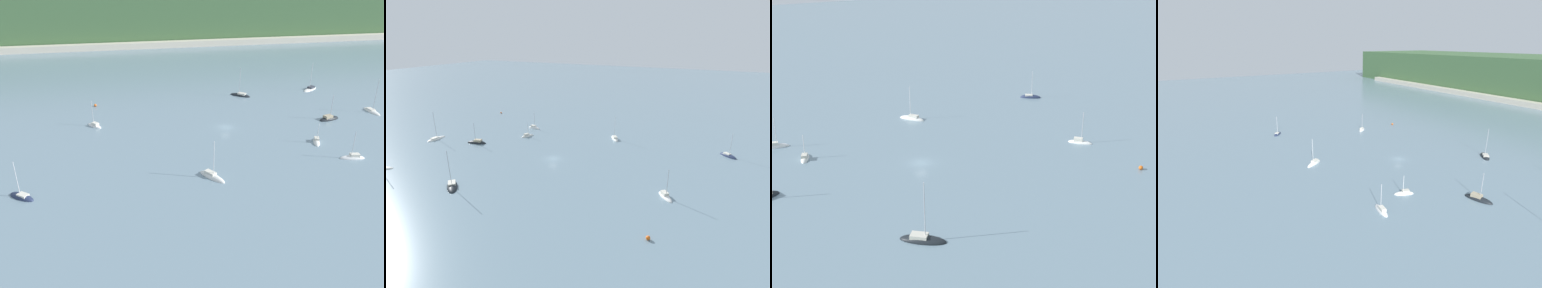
% 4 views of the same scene
% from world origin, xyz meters
% --- Properties ---
extents(ground_plane, '(600.00, 600.00, 0.00)m').
position_xyz_m(ground_plane, '(0.00, 0.00, 0.00)').
color(ground_plane, slate).
extents(sailboat_0, '(7.36, 6.99, 10.98)m').
position_xyz_m(sailboat_0, '(13.82, 27.66, 0.10)').
color(sailboat_0, black).
rests_on(sailboat_0, ground_plane).
extents(sailboat_1, '(6.19, 2.78, 7.75)m').
position_xyz_m(sailboat_1, '(24.02, -25.06, 0.12)').
color(sailboat_1, white).
rests_on(sailboat_1, ground_plane).
extents(sailboat_2, '(3.65, 5.57, 6.10)m').
position_xyz_m(sailboat_2, '(20.27, -14.82, 0.11)').
color(sailboat_2, white).
rests_on(sailboat_2, ground_plane).
extents(sailboat_4, '(4.92, 5.40, 8.14)m').
position_xyz_m(sailboat_4, '(-36.64, 8.69, 0.15)').
color(sailboat_4, white).
rests_on(sailboat_4, ground_plane).
extents(sailboat_6, '(5.99, 5.30, 8.76)m').
position_xyz_m(sailboat_6, '(-49.87, -26.69, 0.07)').
color(sailboat_6, '#232D4C').
rests_on(sailboat_6, ground_plane).
extents(sailboat_7, '(5.40, 6.97, 9.64)m').
position_xyz_m(sailboat_7, '(-11.09, -26.81, 0.11)').
color(sailboat_7, white).
rests_on(sailboat_7, ground_plane).
extents(mooring_buoy_0, '(0.87, 0.87, 0.87)m').
position_xyz_m(mooring_buoy_0, '(-36.80, 26.50, 0.44)').
color(mooring_buoy_0, orange).
rests_on(mooring_buoy_0, ground_plane).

